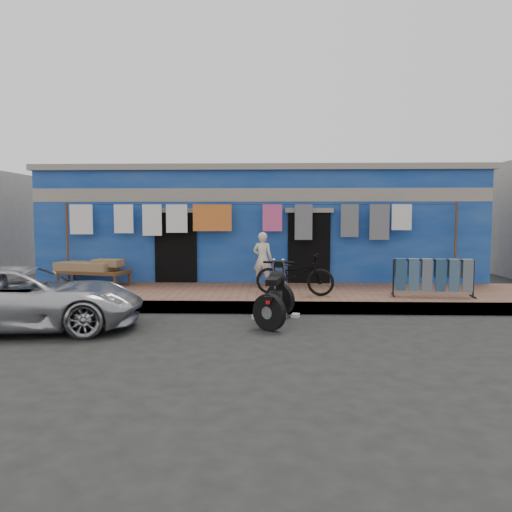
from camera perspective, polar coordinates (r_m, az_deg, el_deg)
The scene contains 14 objects.
ground at distance 8.79m, azimuth -0.45°, elevation -8.53°, with size 80.00×80.00×0.00m, color black.
sidewalk at distance 11.71m, azimuth 0.17°, elevation -4.62°, with size 28.00×3.00×0.25m, color brown.
curb at distance 10.29m, azimuth -0.09°, elevation -5.90°, with size 28.00×0.10×0.25m, color gray.
building at distance 15.55m, azimuth 0.62°, elevation 3.42°, with size 12.20×5.20×3.36m.
clothesline at distance 12.83m, azimuth -1.60°, elevation 3.82°, with size 10.06×0.06×2.10m.
car at distance 9.63m, azimuth -24.87°, elevation -4.30°, with size 1.86×4.10×1.16m, color silver.
seated_person at distance 12.42m, azimuth 0.76°, elevation -0.37°, with size 0.49×0.32×1.35m, color beige.
bicycle at distance 11.08m, azimuth 4.44°, elevation -1.57°, with size 0.61×1.74×1.12m, color black.
motorcycle at distance 9.36m, azimuth 2.18°, elevation -4.27°, with size 0.86×1.79×1.11m, color black, non-canonical shape.
charpoy at distance 13.33m, azimuth -18.08°, elevation -1.82°, with size 2.03×1.33×0.63m, color brown, non-canonical shape.
jeans_rack at distance 11.52m, azimuth 19.58°, elevation -2.28°, with size 1.80×0.54×0.85m, color black, non-canonical shape.
litter_a at distance 9.95m, azimuth 2.85°, elevation -6.74°, with size 0.19×0.15×0.08m, color silver.
litter_b at distance 9.76m, azimuth 0.10°, elevation -6.97°, with size 0.17×0.12×0.08m, color silver.
litter_c at distance 9.96m, azimuth 4.53°, elevation -6.78°, with size 0.18×0.14×0.07m, color silver.
Camera 1 is at (0.36, -8.56, 1.99)m, focal length 35.00 mm.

